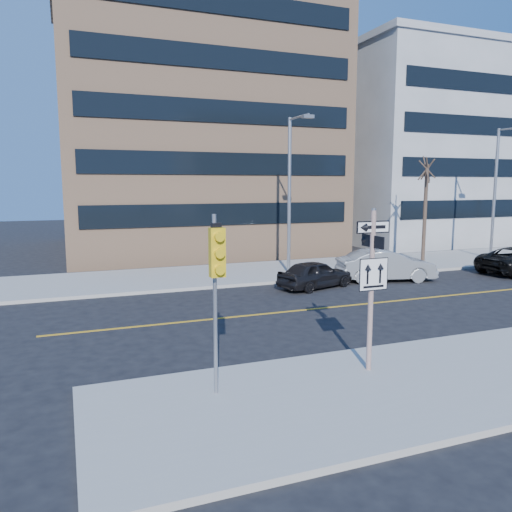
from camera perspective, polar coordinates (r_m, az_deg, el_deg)
name	(u,v)px	position (r m, az deg, el deg)	size (l,w,h in m)	color
ground	(321,345)	(15.28, 7.42, -10.10)	(120.00, 120.00, 0.00)	black
far_sidewalk	(478,257)	(35.46, 24.03, -0.15)	(66.00, 6.00, 0.15)	#A9A69E
road_centerline	(511,289)	(25.74, 27.11, -3.41)	(40.00, 0.14, 0.01)	gold
sign_pole	(372,280)	(12.58, 13.08, -2.74)	(0.92, 0.92, 4.06)	beige
traffic_signal	(217,267)	(10.64, -4.51, -1.28)	(0.32, 0.45, 4.00)	gray
parked_car_a	(315,274)	(23.28, 6.79, -2.07)	(3.84, 1.54, 1.31)	black
parked_car_b	(386,265)	(25.63, 14.62, -1.03)	(4.79, 1.67, 1.58)	gray
streetlight_a	(291,185)	(25.92, 4.06, 8.12)	(0.55, 2.25, 8.00)	gray
streetlight_b	(498,185)	(34.28, 25.96, 7.33)	(0.55, 2.25, 8.00)	gray
street_tree_west	(427,172)	(31.25, 18.95, 9.12)	(1.80, 1.80, 6.35)	#35291F
building_brick	(187,128)	(39.01, -7.85, 14.32)	(18.00, 18.00, 18.00)	tan
building_grey_mid	(432,154)	(48.12, 19.45, 10.97)	(20.00, 16.00, 15.00)	gray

